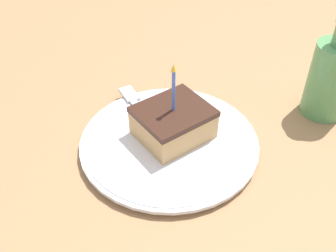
# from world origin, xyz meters

# --- Properties ---
(ground_plane) EXTENTS (2.40, 2.40, 0.04)m
(ground_plane) POSITION_xyz_m (0.00, 0.00, -0.02)
(ground_plane) COLOR #9E754C
(ground_plane) RESTS_ON ground
(plate) EXTENTS (0.28, 0.28, 0.01)m
(plate) POSITION_xyz_m (0.01, -0.00, 0.01)
(plate) COLOR silver
(plate) RESTS_ON ground_plane
(cake_slice) EXTENTS (0.11, 0.09, 0.13)m
(cake_slice) POSITION_xyz_m (-0.00, -0.01, 0.04)
(cake_slice) COLOR tan
(cake_slice) RESTS_ON plate
(fork) EXTENTS (0.04, 0.16, 0.00)m
(fork) POSITION_xyz_m (0.01, -0.09, 0.02)
(fork) COLOR #B2B2B7
(fork) RESTS_ON plate
(bottle) EXTENTS (0.07, 0.07, 0.18)m
(bottle) POSITION_xyz_m (-0.26, 0.08, 0.07)
(bottle) COLOR #599959
(bottle) RESTS_ON ground_plane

